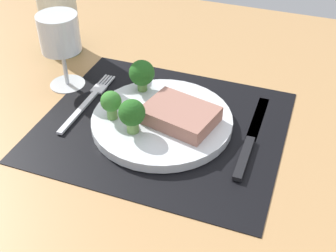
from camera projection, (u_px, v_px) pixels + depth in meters
The scene contains 11 objects.
ground_plane at pixel (162, 133), 75.34cm from camera, with size 140.00×110.00×3.00cm, color tan.
placemat at pixel (162, 125), 74.32cm from camera, with size 40.80×35.10×0.30cm, color black.
plate at pixel (162, 121), 73.73cm from camera, with size 23.92×23.92×1.60cm, color silver.
steak at pixel (179, 116), 71.24cm from camera, with size 11.53×8.44×2.59cm, color #9E6B5B.
broccoli_front_edge at pixel (132, 114), 68.09cm from camera, with size 4.32×4.32×5.89cm.
broccoli_back_left at pixel (142, 74), 77.56cm from camera, with size 4.65×4.65×5.96cm.
broccoli_near_fork at pixel (111, 103), 71.19cm from camera, with size 3.50×3.50×5.11cm.
fork at pixel (88, 101), 79.19cm from camera, with size 2.40×19.20×0.50cm.
knife at pixel (250, 141), 70.35cm from camera, with size 1.80×23.00×0.80cm.
wine_bottle at pixel (56, 2), 88.47cm from camera, with size 7.95×7.95×30.79cm.
wine_glass at pixel (60, 37), 78.40cm from camera, with size 7.38×7.38×14.39cm.
Camera 1 is at (21.13, -54.42, 46.15)cm, focal length 46.42 mm.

